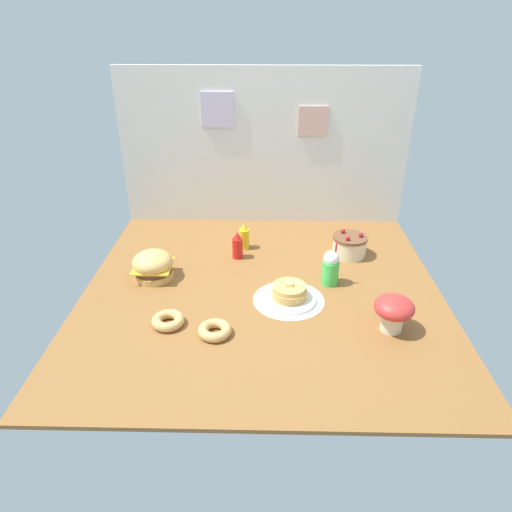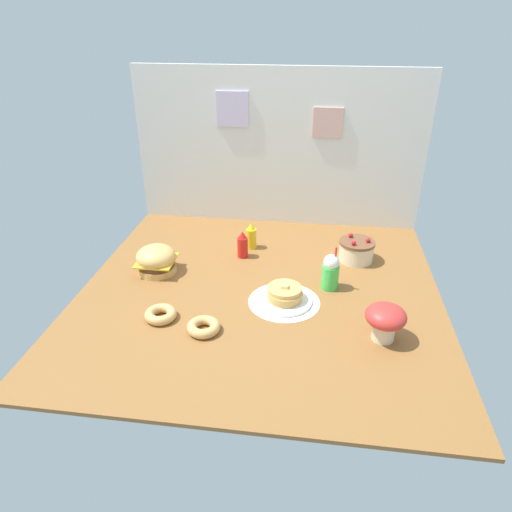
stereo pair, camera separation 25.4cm
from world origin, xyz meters
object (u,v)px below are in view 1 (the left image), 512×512
at_px(mushroom_stool, 394,310).
at_px(burger, 153,265).
at_px(pancake_stack, 289,294).
at_px(donut_pink_glaze, 168,320).
at_px(cream_soda_cup, 331,268).
at_px(donut_chocolate, 215,330).
at_px(mustard_bottle, 244,237).
at_px(layer_cake, 349,245).
at_px(ketchup_bottle, 237,246).

bearing_deg(mushroom_stool, burger, 159.60).
bearing_deg(pancake_stack, burger, 164.13).
height_order(pancake_stack, donut_pink_glaze, pancake_stack).
bearing_deg(mushroom_stool, cream_soda_cup, 120.27).
distance_m(donut_chocolate, mushroom_stool, 0.84).
bearing_deg(donut_chocolate, mustard_bottle, 83.76).
bearing_deg(layer_cake, mushroom_stool, -83.72).
xyz_separation_m(pancake_stack, mustard_bottle, (-0.26, 0.60, 0.04)).
xyz_separation_m(donut_pink_glaze, mushroom_stool, (1.07, -0.01, 0.09)).
bearing_deg(cream_soda_cup, ketchup_bottle, 151.02).
distance_m(pancake_stack, ketchup_bottle, 0.56).
bearing_deg(mustard_bottle, ketchup_bottle, -105.00).
relative_size(mustard_bottle, cream_soda_cup, 0.67).
bearing_deg(pancake_stack, ketchup_bottle, 122.47).
distance_m(pancake_stack, mustard_bottle, 0.65).
bearing_deg(ketchup_bottle, mustard_bottle, 75.00).
xyz_separation_m(donut_chocolate, mushroom_stool, (0.84, 0.06, 0.09)).
xyz_separation_m(pancake_stack, ketchup_bottle, (-0.30, 0.47, 0.04)).
bearing_deg(burger, mustard_bottle, 37.33).
bearing_deg(mushroom_stool, mustard_bottle, 131.33).
height_order(layer_cake, ketchup_bottle, ketchup_bottle).
bearing_deg(donut_chocolate, layer_cake, 47.29).
xyz_separation_m(mustard_bottle, mushroom_stool, (0.74, -0.84, 0.03)).
xyz_separation_m(ketchup_bottle, mushroom_stool, (0.77, -0.71, 0.03)).
relative_size(ketchup_bottle, donut_chocolate, 1.08).
relative_size(layer_cake, cream_soda_cup, 0.83).
bearing_deg(donut_chocolate, donut_pink_glaze, 163.08).
xyz_separation_m(cream_soda_cup, mushroom_stool, (0.24, -0.42, 0.01)).
bearing_deg(donut_chocolate, pancake_stack, 39.85).
xyz_separation_m(pancake_stack, donut_chocolate, (-0.36, -0.30, -0.01)).
distance_m(pancake_stack, donut_chocolate, 0.47).
distance_m(layer_cake, donut_chocolate, 1.11).
bearing_deg(donut_pink_glaze, donut_chocolate, -16.92).
distance_m(ketchup_bottle, mushroom_stool, 1.05).
height_order(ketchup_bottle, donut_chocolate, ketchup_bottle).
height_order(burger, layer_cake, burger).
relative_size(ketchup_bottle, donut_pink_glaze, 1.08).
bearing_deg(cream_soda_cup, layer_cake, 65.06).
distance_m(burger, pancake_stack, 0.79).
bearing_deg(burger, layer_cake, 14.55).
bearing_deg(pancake_stack, donut_pink_glaze, -158.87).
bearing_deg(donut_pink_glaze, cream_soda_cup, 25.91).
bearing_deg(donut_chocolate, cream_soda_cup, 38.55).
xyz_separation_m(ketchup_bottle, mustard_bottle, (0.03, 0.13, 0.00)).
height_order(layer_cake, donut_pink_glaze, layer_cake).
xyz_separation_m(burger, donut_chocolate, (0.40, -0.52, -0.05)).
bearing_deg(ketchup_bottle, donut_chocolate, -94.71).
height_order(donut_pink_glaze, mushroom_stool, mushroom_stool).
relative_size(pancake_stack, mushroom_stool, 1.55).
relative_size(cream_soda_cup, donut_chocolate, 1.61).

